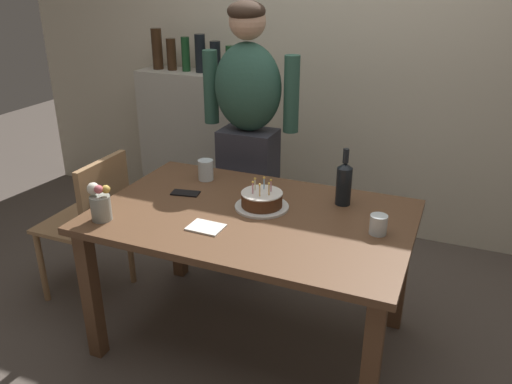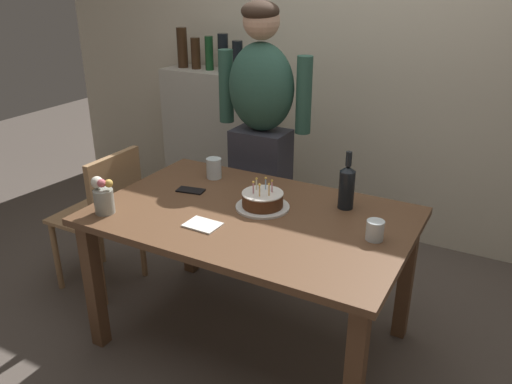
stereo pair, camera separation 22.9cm
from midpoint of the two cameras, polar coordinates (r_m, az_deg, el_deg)
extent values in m
plane|color=#564C44|center=(2.85, 1.94, -15.95)|extent=(10.00, 10.00, 0.00)
cube|color=beige|center=(3.70, 13.53, 14.89)|extent=(5.20, 0.10, 2.60)
cube|color=brown|center=(2.46, 2.17, -2.78)|extent=(1.50, 0.96, 0.03)
cube|color=brown|center=(2.70, -15.27, -10.08)|extent=(0.07, 0.07, 0.70)
cube|color=brown|center=(2.16, 14.08, -19.80)|extent=(0.07, 0.07, 0.70)
cube|color=brown|center=(3.25, -5.45, -3.31)|extent=(0.07, 0.07, 0.70)
cube|color=brown|center=(2.81, 18.63, -9.12)|extent=(0.07, 0.07, 0.70)
cylinder|color=white|center=(2.50, 3.36, -1.72)|extent=(0.26, 0.26, 0.01)
cylinder|color=#512D19|center=(2.48, 3.38, -0.93)|extent=(0.20, 0.20, 0.06)
cylinder|color=silver|center=(2.47, 3.40, -0.19)|extent=(0.20, 0.20, 0.01)
cylinder|color=#EAB266|center=(2.42, 3.10, 0.03)|extent=(0.01, 0.01, 0.05)
sphere|color=#F9C64C|center=(2.41, 3.12, 0.76)|extent=(0.01, 0.01, 0.01)
cylinder|color=#EAB266|center=(2.43, 4.15, 0.11)|extent=(0.01, 0.01, 0.05)
sphere|color=#F9C64C|center=(2.42, 4.18, 0.83)|extent=(0.01, 0.01, 0.01)
cylinder|color=pink|center=(2.47, 4.44, 0.50)|extent=(0.01, 0.01, 0.05)
sphere|color=#F9C64C|center=(2.46, 4.47, 1.22)|extent=(0.01, 0.01, 0.01)
cylinder|color=#93B7DB|center=(2.50, 3.71, 0.81)|extent=(0.01, 0.01, 0.05)
sphere|color=#F9C64C|center=(2.49, 3.73, 1.52)|extent=(0.01, 0.01, 0.01)
cylinder|color=beige|center=(2.49, 2.69, 0.74)|extent=(0.01, 0.01, 0.05)
sphere|color=#F9C64C|center=(2.48, 2.70, 1.45)|extent=(0.01, 0.01, 0.01)
cylinder|color=pink|center=(2.45, 2.37, 0.36)|extent=(0.01, 0.01, 0.05)
sphere|color=#F9C64C|center=(2.44, 2.38, 1.07)|extent=(0.01, 0.01, 0.01)
cylinder|color=silver|center=(2.28, 15.93, -4.18)|extent=(0.08, 0.08, 0.09)
cylinder|color=silver|center=(2.85, -2.42, 2.62)|extent=(0.08, 0.08, 0.11)
cylinder|color=black|center=(2.52, 12.61, 0.20)|extent=(0.08, 0.08, 0.19)
cone|color=black|center=(2.48, 12.83, 2.50)|extent=(0.08, 0.08, 0.03)
cylinder|color=black|center=(2.47, 12.93, 3.57)|extent=(0.03, 0.03, 0.07)
cube|color=black|center=(2.70, -4.88, 0.14)|extent=(0.15, 0.10, 0.01)
cube|color=white|center=(2.33, -3.18, -3.73)|extent=(0.16, 0.12, 0.01)
cylinder|color=#999E93|center=(2.50, -14.07, -1.08)|extent=(0.09, 0.09, 0.12)
sphere|color=gold|center=(2.46, -13.54, 0.89)|extent=(0.04, 0.04, 0.04)
sphere|color=#DB6670|center=(2.45, -14.29, 0.90)|extent=(0.04, 0.04, 0.04)
sphere|color=silver|center=(2.48, -14.80, 1.00)|extent=(0.06, 0.06, 0.06)
cube|color=#33333D|center=(3.28, 2.53, -0.88)|extent=(0.34, 0.23, 0.92)
ellipsoid|color=#2D5647|center=(3.05, 2.77, 11.54)|extent=(0.41, 0.27, 0.52)
sphere|color=tan|center=(3.00, 2.91, 18.47)|extent=(0.21, 0.21, 0.21)
ellipsoid|color=#38281E|center=(2.98, 2.80, 19.46)|extent=(0.21, 0.21, 0.12)
cylinder|color=#2D5647|center=(2.99, 7.58, 10.58)|extent=(0.09, 0.09, 0.44)
cylinder|color=#2D5647|center=(3.20, -1.27, 11.64)|extent=(0.09, 0.09, 0.44)
cube|color=#A37A51|center=(3.17, -15.49, -2.58)|extent=(0.42, 0.42, 0.02)
cube|color=#A37A51|center=(2.97, -13.25, 0.28)|extent=(0.04, 0.40, 0.40)
cylinder|color=#A37A51|center=(3.51, -15.24, -4.30)|extent=(0.04, 0.04, 0.45)
cylinder|color=#A37A51|center=(3.29, -19.49, -6.77)|extent=(0.04, 0.04, 0.45)
cylinder|color=#A37A51|center=(3.29, -10.62, -5.78)|extent=(0.04, 0.04, 0.45)
cylinder|color=#A37A51|center=(3.06, -14.84, -8.58)|extent=(0.04, 0.04, 0.45)
cube|color=beige|center=(4.07, -2.56, 5.51)|extent=(0.86, 0.30, 1.12)
cylinder|color=#382314|center=(4.07, -6.56, 15.65)|extent=(0.08, 0.08, 0.30)
cylinder|color=#382314|center=(4.01, -5.06, 15.11)|extent=(0.07, 0.07, 0.23)
cylinder|color=#194723|center=(3.94, -3.52, 15.14)|extent=(0.06, 0.06, 0.25)
cylinder|color=black|center=(3.88, -1.94, 15.21)|extent=(0.08, 0.08, 0.27)
cylinder|color=black|center=(3.82, -0.31, 14.78)|extent=(0.08, 0.08, 0.23)
cylinder|color=#194723|center=(3.77, 1.37, 14.45)|extent=(0.07, 0.07, 0.20)
camera|label=1|loc=(0.11, -87.30, 1.16)|focal=35.95mm
camera|label=2|loc=(0.11, 92.70, -1.16)|focal=35.95mm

